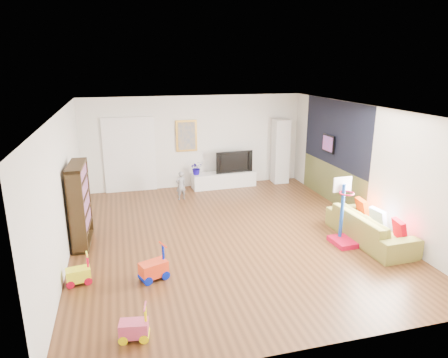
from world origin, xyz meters
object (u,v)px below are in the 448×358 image
object	(u,v)px
media_console	(224,180)
sofa	(370,227)
bookshelf	(80,204)
basketball_hoop	(347,212)

from	to	relation	value
media_console	sofa	distance (m)	4.89
bookshelf	basketball_hoop	world-z (taller)	bookshelf
basketball_hoop	media_console	bearing A→B (deg)	104.35
bookshelf	basketball_hoop	bearing A→B (deg)	-13.03
media_console	basketball_hoop	size ratio (longest dim) A/B	1.38
media_console	bookshelf	world-z (taller)	bookshelf
sofa	media_console	bearing A→B (deg)	21.72
media_console	bookshelf	size ratio (longest dim) A/B	1.14
bookshelf	sofa	distance (m)	5.98
sofa	basketball_hoop	size ratio (longest dim) A/B	1.52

